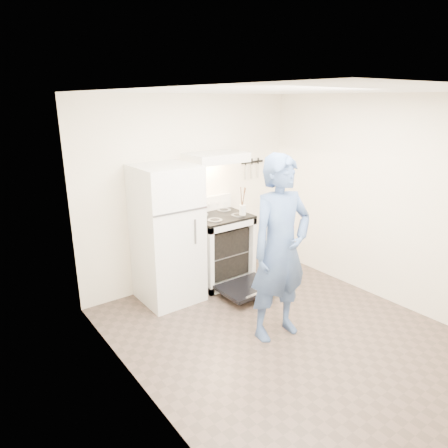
{
  "coord_description": "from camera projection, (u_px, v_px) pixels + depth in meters",
  "views": [
    {
      "loc": [
        -2.77,
        -2.66,
        2.43
      ],
      "look_at": [
        -0.05,
        1.0,
        1.0
      ],
      "focal_mm": 32.0,
      "sensor_mm": 36.0,
      "label": 1
    }
  ],
  "objects": [
    {
      "name": "dutch_oven",
      "position": [
        281.0,
        232.0,
        4.51
      ],
      "size": [
        0.35,
        0.28,
        0.23
      ],
      "primitive_type": null,
      "color": "red",
      "rests_on": "person"
    },
    {
      "name": "pizza_stone",
      "position": [
        225.0,
        249.0,
        5.51
      ],
      "size": [
        0.3,
        0.3,
        0.02
      ],
      "primitive_type": "cylinder",
      "color": "#91704C",
      "rests_on": "oven_rack"
    },
    {
      "name": "utensil_jar",
      "position": [
        243.0,
        210.0,
        5.22
      ],
      "size": [
        0.1,
        0.1,
        0.13
      ],
      "primitive_type": "cylinder",
      "rotation": [
        0.0,
        0.0,
        0.07
      ],
      "color": "silver",
      "rests_on": "cooktop"
    },
    {
      "name": "oven_rack",
      "position": [
        220.0,
        251.0,
        5.47
      ],
      "size": [
        0.6,
        0.52,
        0.01
      ],
      "primitive_type": "cube",
      "color": "slate",
      "rests_on": "stove_body"
    },
    {
      "name": "cooktop",
      "position": [
        220.0,
        216.0,
        5.32
      ],
      "size": [
        0.76,
        0.65,
        0.03
      ],
      "primitive_type": "cube",
      "color": "black",
      "rests_on": "stove_body"
    },
    {
      "name": "floor",
      "position": [
        282.0,
        333.0,
        4.34
      ],
      "size": [
        3.6,
        3.6,
        0.0
      ],
      "primitive_type": "plane",
      "color": "#4F3E36",
      "rests_on": "ground"
    },
    {
      "name": "backsplash",
      "position": [
        207.0,
        204.0,
        5.5
      ],
      "size": [
        0.76,
        0.07,
        0.2
      ],
      "primitive_type": "cube",
      "color": "white",
      "rests_on": "cooktop"
    },
    {
      "name": "oven_door",
      "position": [
        247.0,
        287.0,
        5.11
      ],
      "size": [
        0.7,
        0.54,
        0.04
      ],
      "primitive_type": "cube",
      "color": "black",
      "rests_on": "floor"
    },
    {
      "name": "person",
      "position": [
        280.0,
        249.0,
        4.06
      ],
      "size": [
        0.75,
        0.53,
        1.94
      ],
      "primitive_type": "imported",
      "rotation": [
        0.0,
        0.0,
        -0.09
      ],
      "color": "navy",
      "rests_on": "floor"
    },
    {
      "name": "knife_strip",
      "position": [
        252.0,
        162.0,
        5.84
      ],
      "size": [
        0.4,
        0.02,
        0.03
      ],
      "primitive_type": "cube",
      "color": "black",
      "rests_on": "back_wall"
    },
    {
      "name": "refrigerator",
      "position": [
        167.0,
        235.0,
        4.87
      ],
      "size": [
        0.7,
        0.7,
        1.7
      ],
      "primitive_type": "cube",
      "color": "white",
      "rests_on": "floor"
    },
    {
      "name": "back_wall",
      "position": [
        191.0,
        191.0,
        5.34
      ],
      "size": [
        3.2,
        0.02,
        2.5
      ],
      "primitive_type": "cube",
      "color": "beige",
      "rests_on": "ground"
    },
    {
      "name": "tea_kettle",
      "position": [
        197.0,
        204.0,
        5.3
      ],
      "size": [
        0.25,
        0.2,
        0.3
      ],
      "primitive_type": null,
      "color": "#B5B5B9",
      "rests_on": "cooktop"
    },
    {
      "name": "range_hood",
      "position": [
        216.0,
        157.0,
        5.15
      ],
      "size": [
        0.76,
        0.5,
        0.12
      ],
      "primitive_type": "cube",
      "color": "white",
      "rests_on": "back_wall"
    },
    {
      "name": "stove_body",
      "position": [
        220.0,
        250.0,
        5.46
      ],
      "size": [
        0.76,
        0.65,
        0.92
      ],
      "primitive_type": "cube",
      "color": "white",
      "rests_on": "floor"
    }
  ]
}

